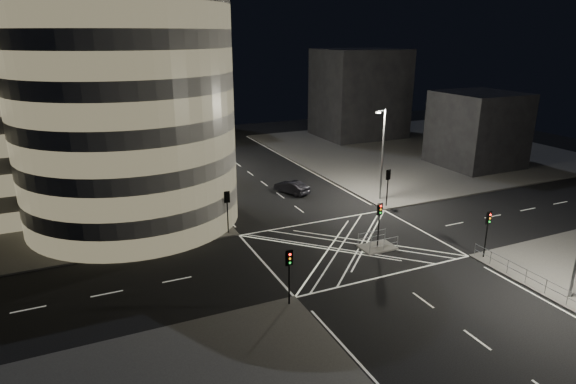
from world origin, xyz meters
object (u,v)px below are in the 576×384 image
traffic_signal_fl (227,204)px  traffic_signal_nl (289,267)px  sedan (292,187)px  traffic_signal_island (379,217)px  central_island (377,247)px  traffic_signal_fr (388,181)px  street_lamp_right_far (382,152)px  street_lamp_left_far (168,131)px  traffic_signal_nr (488,226)px  street_lamp_left_near (204,164)px

traffic_signal_fl → traffic_signal_nl: 13.60m
sedan → traffic_signal_island: bearing=70.8°
central_island → traffic_signal_fr: (6.80, 8.30, 2.84)m
traffic_signal_fl → street_lamp_right_far: size_ratio=0.40×
street_lamp_left_far → sedan: 19.03m
traffic_signal_fl → street_lamp_left_far: street_lamp_left_far is taller
traffic_signal_nr → street_lamp_left_near: street_lamp_left_near is taller
central_island → street_lamp_left_near: bearing=130.3°
traffic_signal_fl → traffic_signal_fr: same height
street_lamp_left_near → street_lamp_right_far: same height
traffic_signal_fl → traffic_signal_nl: (0.00, -13.60, 0.00)m
street_lamp_right_far → traffic_signal_fr: bearing=-106.1°
traffic_signal_nr → traffic_signal_island: 8.62m
street_lamp_left_near → sedan: street_lamp_left_near is taller
central_island → traffic_signal_nr: (6.80, -5.30, 2.84)m
traffic_signal_nl → traffic_signal_nr: size_ratio=1.00×
traffic_signal_nl → sedan: traffic_signal_nl is taller
central_island → traffic_signal_fr: traffic_signal_fr is taller
traffic_signal_nr → street_lamp_left_near: size_ratio=0.40×
street_lamp_right_far → central_island: bearing=-125.3°
traffic_signal_nl → traffic_signal_nr: bearing=0.0°
traffic_signal_fr → street_lamp_left_far: size_ratio=0.40×
sedan → central_island: bearing=70.8°
street_lamp_left_far → traffic_signal_fr: bearing=-51.8°
traffic_signal_nr → street_lamp_left_near: 26.32m
traffic_signal_nl → street_lamp_left_near: (-0.64, 18.80, 2.63)m
traffic_signal_fr → sedan: traffic_signal_fr is taller
street_lamp_left_near → street_lamp_left_far: same height
street_lamp_left_far → central_island: bearing=-70.0°
street_lamp_right_far → sedan: (-7.91, 6.20, -4.80)m
traffic_signal_island → street_lamp_left_near: street_lamp_left_near is taller
traffic_signal_nl → street_lamp_left_near: bearing=91.9°
central_island → street_lamp_left_far: bearing=110.0°
central_island → traffic_signal_nr: size_ratio=0.75×
central_island → traffic_signal_fl: size_ratio=0.75×
traffic_signal_nl → street_lamp_left_near: size_ratio=0.40×
traffic_signal_fl → traffic_signal_nr: (17.60, -13.60, 0.00)m
traffic_signal_nr → sedan: 23.27m
street_lamp_left_far → sedan: (10.96, -14.80, -4.80)m
sedan → street_lamp_right_far: bearing=121.1°
traffic_signal_fr → traffic_signal_fl: bearing=180.0°
traffic_signal_fl → street_lamp_right_far: 18.55m
traffic_signal_fr → traffic_signal_island: bearing=-129.3°
central_island → street_lamp_left_far: (-11.44, 31.50, 5.47)m
sedan → traffic_signal_nr: bearing=87.5°
traffic_signal_fl → traffic_signal_fr: size_ratio=1.00×
central_island → traffic_signal_nr: traffic_signal_nr is taller
traffic_signal_fr → street_lamp_left_near: size_ratio=0.40×
traffic_signal_island → street_lamp_right_far: street_lamp_right_far is taller
street_lamp_left_far → street_lamp_right_far: (18.87, -21.00, 0.00)m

